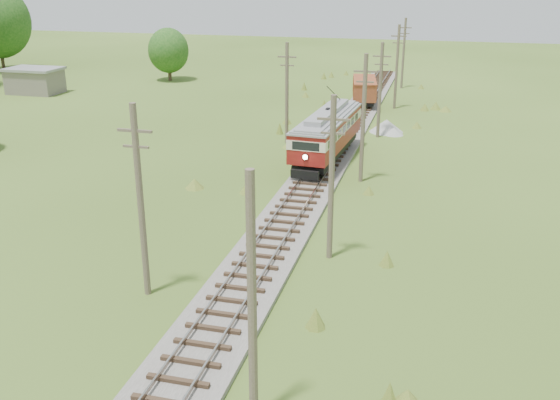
# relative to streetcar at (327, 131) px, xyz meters

# --- Properties ---
(railbed_main) EXTENTS (3.60, 96.00, 0.57)m
(railbed_main) POSITION_rel_streetcar_xyz_m (0.00, -0.86, -2.41)
(railbed_main) COLOR #605B54
(railbed_main) RESTS_ON ground
(streetcar) EXTENTS (3.63, 12.30, 5.58)m
(streetcar) POSITION_rel_streetcar_xyz_m (0.00, 0.00, 0.00)
(streetcar) COLOR black
(streetcar) RESTS_ON ground
(gondola) EXTENTS (3.53, 7.71, 2.47)m
(gondola) POSITION_rel_streetcar_xyz_m (0.00, 22.44, -0.71)
(gondola) COLOR black
(gondola) RESTS_ON ground
(gravel_pile) EXTENTS (3.26, 3.45, 1.18)m
(gravel_pile) POSITION_rel_streetcar_xyz_m (3.69, 11.12, -2.05)
(gravel_pile) COLOR gray
(gravel_pile) RESTS_ON ground
(utility_pole_r_1) EXTENTS (0.30, 0.30, 8.80)m
(utility_pole_r_1) POSITION_rel_streetcar_xyz_m (3.10, -29.86, 1.80)
(utility_pole_r_1) COLOR brown
(utility_pole_r_1) RESTS_ON ground
(utility_pole_r_2) EXTENTS (1.60, 0.30, 8.60)m
(utility_pole_r_2) POSITION_rel_streetcar_xyz_m (3.30, -16.86, 1.82)
(utility_pole_r_2) COLOR brown
(utility_pole_r_2) RESTS_ON ground
(utility_pole_r_3) EXTENTS (1.60, 0.30, 9.00)m
(utility_pole_r_3) POSITION_rel_streetcar_xyz_m (3.20, -3.86, 2.03)
(utility_pole_r_3) COLOR brown
(utility_pole_r_3) RESTS_ON ground
(utility_pole_r_4) EXTENTS (1.60, 0.30, 8.40)m
(utility_pole_r_4) POSITION_rel_streetcar_xyz_m (3.00, 9.14, 1.72)
(utility_pole_r_4) COLOR brown
(utility_pole_r_4) RESTS_ON ground
(utility_pole_r_5) EXTENTS (1.60, 0.30, 8.90)m
(utility_pole_r_5) POSITION_rel_streetcar_xyz_m (3.40, 22.14, 1.98)
(utility_pole_r_5) COLOR brown
(utility_pole_r_5) RESTS_ON ground
(utility_pole_r_6) EXTENTS (1.60, 0.30, 8.70)m
(utility_pole_r_6) POSITION_rel_streetcar_xyz_m (3.20, 35.14, 1.87)
(utility_pole_r_6) COLOR brown
(utility_pole_r_6) RESTS_ON ground
(utility_pole_l_a) EXTENTS (1.60, 0.30, 9.00)m
(utility_pole_l_a) POSITION_rel_streetcar_xyz_m (-4.20, -22.86, 2.03)
(utility_pole_l_a) COLOR brown
(utility_pole_l_a) RESTS_ON ground
(utility_pole_l_b) EXTENTS (1.60, 0.30, 8.60)m
(utility_pole_l_b) POSITION_rel_streetcar_xyz_m (-4.50, 5.14, 1.82)
(utility_pole_l_b) COLOR brown
(utility_pole_l_b) RESTS_ON ground
(tree_mid_a) EXTENTS (5.46, 5.46, 7.03)m
(tree_mid_a) POSITION_rel_streetcar_xyz_m (-28.00, 33.14, 1.42)
(tree_mid_a) COLOR #38281C
(tree_mid_a) RESTS_ON ground
(shed) EXTENTS (6.40, 4.40, 3.10)m
(shed) POSITION_rel_streetcar_xyz_m (-40.00, 20.14, -1.03)
(shed) COLOR slate
(shed) RESTS_ON ground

